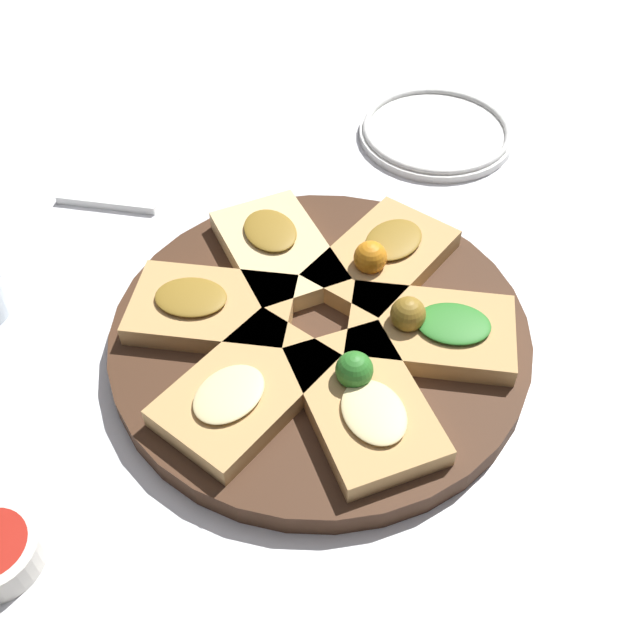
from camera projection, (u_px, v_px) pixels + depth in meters
ground_plane at (320, 344)px, 0.75m from camera, size 3.00×3.00×0.00m
serving_board at (320, 336)px, 0.74m from camera, size 0.41×0.41×0.03m
focaccia_slice_0 at (277, 250)px, 0.79m from camera, size 0.19×0.17×0.03m
focaccia_slice_1 at (211, 308)px, 0.74m from camera, size 0.10×0.16×0.03m
focaccia_slice_2 at (244, 390)px, 0.67m from camera, size 0.19×0.16×0.03m
focaccia_slice_3 at (364, 401)px, 0.66m from camera, size 0.18×0.16×0.05m
focaccia_slice_4 at (430, 329)px, 0.71m from camera, size 0.10×0.16×0.05m
focaccia_slice_5 at (382, 258)px, 0.78m from camera, size 0.18×0.16×0.05m
plate_left at (436, 132)px, 0.99m from camera, size 0.20×0.20×0.02m
napkin_stack at (126, 170)px, 0.94m from camera, size 0.15×0.13×0.01m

